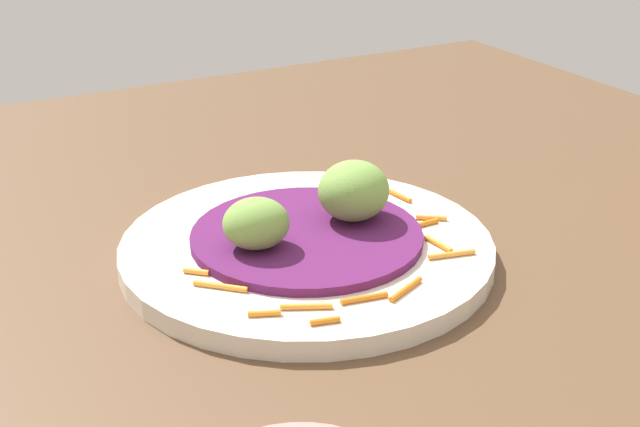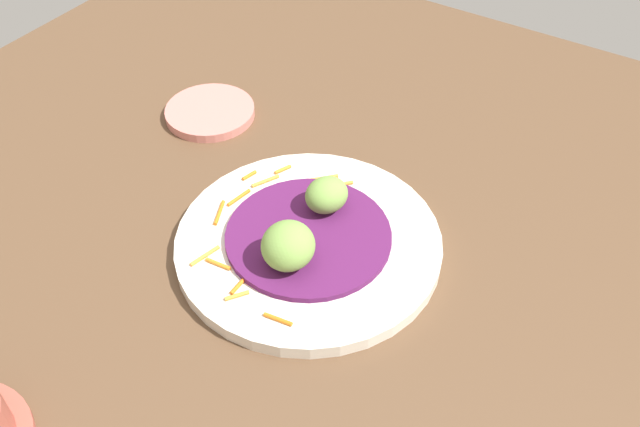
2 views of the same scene
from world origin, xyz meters
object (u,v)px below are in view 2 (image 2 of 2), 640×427
object	(u,v)px
guac_scoop_left	(327,195)
guac_scoop_center	(288,246)
main_plate	(309,243)
side_plate_small	(210,112)

from	to	relation	value
guac_scoop_left	guac_scoop_center	distance (cm)	8.60
guac_scoop_center	main_plate	bearing A→B (deg)	96.46
main_plate	guac_scoop_left	distance (cm)	5.41
side_plate_small	main_plate	bearing A→B (deg)	-28.57
main_plate	guac_scoop_left	size ratio (longest dim) A/B	5.82
main_plate	guac_scoop_left	bearing A→B (deg)	96.46
guac_scoop_left	guac_scoop_center	bearing A→B (deg)	-83.54
main_plate	guac_scoop_left	world-z (taller)	guac_scoop_left
guac_scoop_left	side_plate_small	xyz separation A→B (cm)	(-22.96, 8.50, -3.47)
guac_scoop_center	side_plate_small	xyz separation A→B (cm)	(-23.92, 17.03, -3.90)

